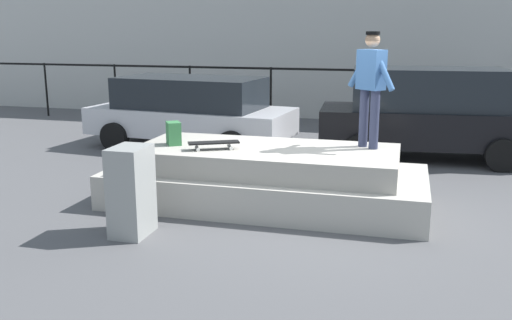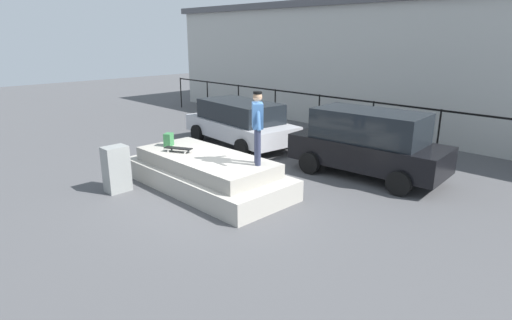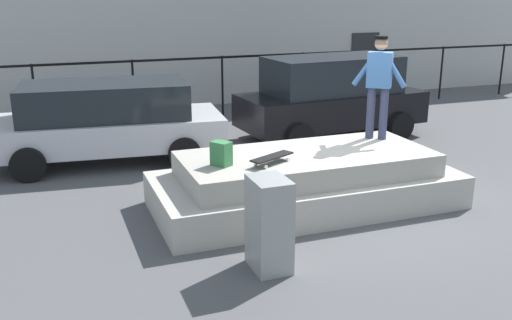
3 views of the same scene
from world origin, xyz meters
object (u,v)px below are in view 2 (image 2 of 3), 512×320
car_silver_hatchback_near (240,122)px  skateboarder (258,123)px  skateboard (178,148)px  utility_box (116,169)px  car_black_hatchback_mid (368,142)px  backpack (169,140)px

car_silver_hatchback_near → skateboarder: bearing=-37.7°
skateboard → car_silver_hatchback_near: car_silver_hatchback_near is taller
skateboard → utility_box: size_ratio=0.65×
car_black_hatchback_mid → utility_box: 6.88m
skateboarder → car_silver_hatchback_near: (-4.22, 3.27, -1.04)m
skateboarder → car_black_hatchback_mid: skateboarder is taller
skateboarder → skateboard: size_ratio=2.25×
car_black_hatchback_mid → skateboarder: bearing=-105.4°
backpack → car_black_hatchback_mid: bearing=-77.8°
utility_box → backpack: bearing=93.5°
skateboard → car_silver_hatchback_near: size_ratio=0.16×
utility_box → skateboarder: bearing=37.9°
skateboarder → utility_box: 3.88m
skateboard → backpack: size_ratio=2.15×
backpack → car_black_hatchback_mid: size_ratio=0.08×
backpack → utility_box: bearing=149.9°
car_black_hatchback_mid → utility_box: (-3.84, -5.70, -0.39)m
car_silver_hatchback_near → car_black_hatchback_mid: bearing=2.1°
skateboard → utility_box: 1.66m
skateboard → car_black_hatchback_mid: size_ratio=0.17×
car_black_hatchback_mid → backpack: bearing=-134.3°
skateboarder → car_black_hatchback_mid: size_ratio=0.39×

